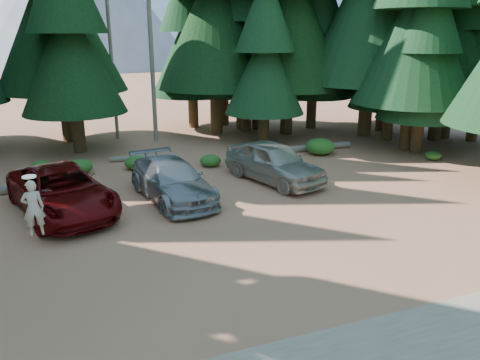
{
  "coord_description": "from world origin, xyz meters",
  "views": [
    {
      "loc": [
        -4.03,
        -12.02,
        5.98
      ],
      "look_at": [
        1.28,
        2.03,
        1.25
      ],
      "focal_mm": 35.0,
      "sensor_mm": 36.0,
      "label": 1
    }
  ],
  "objects_px": {
    "silver_minivan_right": "(274,162)",
    "log_right": "(305,148)",
    "frisbee_player": "(33,208)",
    "log_left": "(2,191)",
    "red_pickup": "(61,191)",
    "silver_minivan_center": "(172,181)",
    "log_mid": "(144,157)"
  },
  "relations": [
    {
      "from": "silver_minivan_center",
      "to": "silver_minivan_right",
      "type": "relative_size",
      "value": 1.03
    },
    {
      "from": "silver_minivan_center",
      "to": "frisbee_player",
      "type": "height_order",
      "value": "frisbee_player"
    },
    {
      "from": "silver_minivan_center",
      "to": "log_right",
      "type": "xyz_separation_m",
      "value": [
        8.22,
        4.85,
        -0.56
      ]
    },
    {
      "from": "silver_minivan_center",
      "to": "log_mid",
      "type": "height_order",
      "value": "silver_minivan_center"
    },
    {
      "from": "red_pickup",
      "to": "silver_minivan_right",
      "type": "relative_size",
      "value": 1.16
    },
    {
      "from": "red_pickup",
      "to": "frisbee_player",
      "type": "xyz_separation_m",
      "value": [
        -0.7,
        -3.21,
        0.62
      ]
    },
    {
      "from": "silver_minivan_right",
      "to": "log_left",
      "type": "bearing_deg",
      "value": 151.59
    },
    {
      "from": "silver_minivan_right",
      "to": "log_right",
      "type": "relative_size",
      "value": 0.92
    },
    {
      "from": "silver_minivan_center",
      "to": "red_pickup",
      "type": "bearing_deg",
      "value": 171.09
    },
    {
      "from": "log_left",
      "to": "frisbee_player",
      "type": "bearing_deg",
      "value": -77.86
    },
    {
      "from": "frisbee_player",
      "to": "log_left",
      "type": "distance_m",
      "value": 6.37
    },
    {
      "from": "silver_minivan_center",
      "to": "log_left",
      "type": "bearing_deg",
      "value": 145.97
    },
    {
      "from": "frisbee_player",
      "to": "log_left",
      "type": "xyz_separation_m",
      "value": [
        -1.5,
        6.06,
        -1.25
      ]
    },
    {
      "from": "silver_minivan_center",
      "to": "frisbee_player",
      "type": "relative_size",
      "value": 2.96
    },
    {
      "from": "red_pickup",
      "to": "log_right",
      "type": "distance_m",
      "value": 13.04
    },
    {
      "from": "red_pickup",
      "to": "log_left",
      "type": "relative_size",
      "value": 1.27
    },
    {
      "from": "log_left",
      "to": "red_pickup",
      "type": "bearing_deg",
      "value": -54.1
    },
    {
      "from": "frisbee_player",
      "to": "log_mid",
      "type": "height_order",
      "value": "frisbee_player"
    },
    {
      "from": "log_mid",
      "to": "log_right",
      "type": "relative_size",
      "value": 0.61
    },
    {
      "from": "silver_minivan_right",
      "to": "red_pickup",
      "type": "bearing_deg",
      "value": 167.87
    },
    {
      "from": "frisbee_player",
      "to": "log_left",
      "type": "height_order",
      "value": "frisbee_player"
    },
    {
      "from": "red_pickup",
      "to": "frisbee_player",
      "type": "relative_size",
      "value": 3.35
    },
    {
      "from": "frisbee_player",
      "to": "log_left",
      "type": "bearing_deg",
      "value": -82.26
    },
    {
      "from": "log_left",
      "to": "log_right",
      "type": "relative_size",
      "value": 0.84
    },
    {
      "from": "red_pickup",
      "to": "log_left",
      "type": "xyz_separation_m",
      "value": [
        -2.2,
        2.85,
        -0.63
      ]
    },
    {
      "from": "red_pickup",
      "to": "silver_minivan_right",
      "type": "height_order",
      "value": "silver_minivan_right"
    },
    {
      "from": "log_mid",
      "to": "log_right",
      "type": "height_order",
      "value": "log_right"
    },
    {
      "from": "log_left",
      "to": "log_right",
      "type": "xyz_separation_m",
      "value": [
        14.29,
        1.99,
        0.01
      ]
    },
    {
      "from": "silver_minivan_center",
      "to": "log_right",
      "type": "distance_m",
      "value": 9.55
    },
    {
      "from": "red_pickup",
      "to": "silver_minivan_center",
      "type": "distance_m",
      "value": 3.88
    },
    {
      "from": "frisbee_player",
      "to": "silver_minivan_center",
      "type": "bearing_deg",
      "value": -151.09
    },
    {
      "from": "red_pickup",
      "to": "frisbee_player",
      "type": "bearing_deg",
      "value": -118.09
    }
  ]
}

